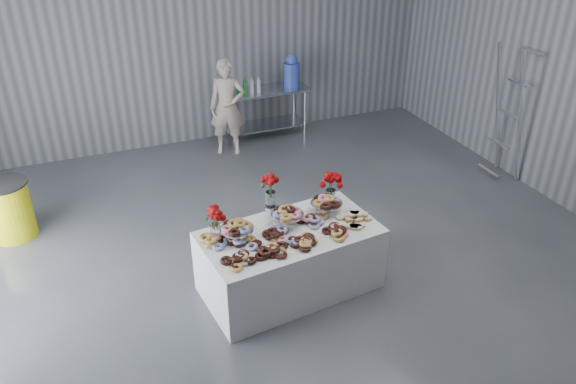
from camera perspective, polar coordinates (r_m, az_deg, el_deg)
name	(u,v)px	position (r m, az deg, el deg)	size (l,w,h in m)	color
ground	(313,286)	(6.48, 2.51, -9.49)	(9.00, 9.00, 0.00)	#3B3E43
room_walls	(288,58)	(5.20, 0.00, 13.47)	(8.04, 9.04, 4.02)	slate
display_table	(290,260)	(6.23, 0.20, -6.93)	(1.90, 1.00, 0.75)	silver
prep_table	(265,105)	(9.82, -2.36, 8.83)	(1.50, 0.60, 0.90)	silver
donut_mounds	(292,231)	(5.95, 0.39, -3.94)	(1.80, 0.80, 0.09)	gold
cake_stand_left	(237,227)	(5.85, -5.24, -3.61)	(0.36, 0.36, 0.17)	silver
cake_stand_mid	(287,213)	(6.07, -0.06, -2.14)	(0.36, 0.36, 0.17)	silver
cake_stand_right	(327,202)	(6.29, 3.94, -1.00)	(0.36, 0.36, 0.17)	silver
danish_pile	(356,216)	(6.22, 6.95, -2.45)	(0.48, 0.48, 0.11)	silver
bouquet_left	(214,215)	(5.79, -7.52, -2.34)	(0.26, 0.26, 0.42)	white
bouquet_right	(331,181)	(6.40, 4.42, 1.13)	(0.26, 0.26, 0.42)	white
bouquet_center	(270,188)	(6.06, -1.79, 0.41)	(0.26, 0.26, 0.57)	silver
water_jug	(292,72)	(9.82, 0.38, 12.12)	(0.28, 0.28, 0.55)	blue
drink_bottles	(248,86)	(9.49, -4.05, 10.71)	(0.54, 0.08, 0.27)	#268C33
person	(227,107)	(9.28, -6.18, 8.58)	(0.58, 0.38, 1.59)	#CC8C93
trash_barrel	(9,210)	(7.94, -26.45, -1.63)	(0.60, 0.60, 0.76)	yellow
stepladder	(509,114)	(8.91, 21.50, 7.42)	(0.24, 0.51, 2.07)	silver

